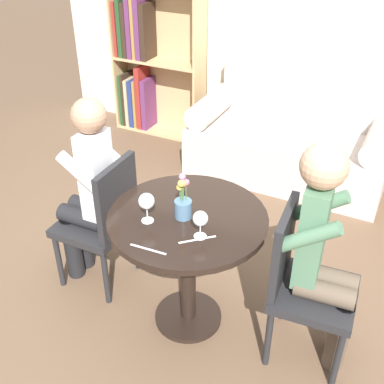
{
  "coord_description": "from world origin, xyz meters",
  "views": [
    {
      "loc": [
        0.94,
        -1.81,
        2.22
      ],
      "look_at": [
        0.0,
        0.05,
        0.88
      ],
      "focal_mm": 45.0,
      "sensor_mm": 36.0,
      "label": 1
    }
  ],
  "objects": [
    {
      "name": "bookshelf_left",
      "position": [
        -1.59,
        2.22,
        0.72
      ],
      "size": [
        0.93,
        0.28,
        1.5
      ],
      "color": "tan",
      "rests_on": "ground_plane"
    },
    {
      "name": "wine_glass_left",
      "position": [
        -0.16,
        -0.13,
        0.88
      ],
      "size": [
        0.08,
        0.08,
        0.16
      ],
      "color": "white",
      "rests_on": "round_table"
    },
    {
      "name": "chair_right",
      "position": [
        0.62,
        0.09,
        0.49
      ],
      "size": [
        0.45,
        0.45,
        0.9
      ],
      "rotation": [
        0.0,
        0.0,
        1.65
      ],
      "color": "#232326",
      "rests_on": "ground_plane"
    },
    {
      "name": "wine_glass_right",
      "position": [
        0.13,
        -0.13,
        0.86
      ],
      "size": [
        0.08,
        0.08,
        0.15
      ],
      "color": "white",
      "rests_on": "round_table"
    },
    {
      "name": "flower_vase",
      "position": [
        -0.02,
        -0.02,
        0.84
      ],
      "size": [
        0.09,
        0.09,
        0.25
      ],
      "color": "slate",
      "rests_on": "round_table"
    },
    {
      "name": "knife_left_setting",
      "position": [
        -0.04,
        -0.33,
        0.76
      ],
      "size": [
        0.19,
        0.02,
        0.0
      ],
      "color": "silver",
      "rests_on": "round_table"
    },
    {
      "name": "fork_left_setting",
      "position": [
        0.13,
        -0.16,
        0.76
      ],
      "size": [
        0.15,
        0.14,
        0.0
      ],
      "color": "silver",
      "rests_on": "round_table"
    },
    {
      "name": "ground_plane",
      "position": [
        0.0,
        0.0,
        0.0
      ],
      "size": [
        16.0,
        16.0,
        0.0
      ],
      "primitive_type": "plane",
      "color": "brown"
    },
    {
      "name": "back_wall",
      "position": [
        0.0,
        2.38,
        1.35
      ],
      "size": [
        5.2,
        0.05,
        2.7
      ],
      "color": "silver",
      "rests_on": "ground_plane"
    },
    {
      "name": "person_right",
      "position": [
        0.7,
        0.1,
        0.7
      ],
      "size": [
        0.44,
        0.36,
        1.28
      ],
      "rotation": [
        0.0,
        0.0,
        1.65
      ],
      "color": "brown",
      "rests_on": "ground_plane"
    },
    {
      "name": "person_left",
      "position": [
        -0.71,
        0.07,
        0.67
      ],
      "size": [
        0.42,
        0.35,
        1.27
      ],
      "rotation": [
        0.0,
        0.0,
        -1.55
      ],
      "color": "black",
      "rests_on": "ground_plane"
    },
    {
      "name": "couch",
      "position": [
        0.0,
        1.96,
        0.31
      ],
      "size": [
        1.68,
        0.8,
        0.92
      ],
      "color": "beige",
      "rests_on": "ground_plane"
    },
    {
      "name": "round_table",
      "position": [
        0.0,
        0.0,
        0.59
      ],
      "size": [
        0.85,
        0.85,
        0.76
      ],
      "color": "black",
      "rests_on": "ground_plane"
    },
    {
      "name": "chair_left",
      "position": [
        -0.62,
        0.07,
        0.49
      ],
      "size": [
        0.43,
        0.43,
        0.9
      ],
      "rotation": [
        0.0,
        0.0,
        -1.55
      ],
      "color": "#232326",
      "rests_on": "ground_plane"
    }
  ]
}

